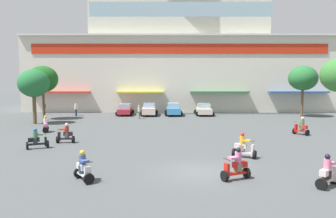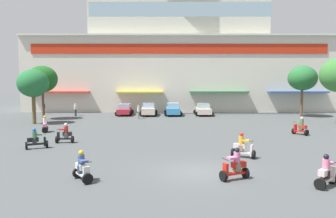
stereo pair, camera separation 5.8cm
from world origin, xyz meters
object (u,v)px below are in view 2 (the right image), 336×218
(scooter_rider_6, at_px, (236,166))
(parked_car_2, at_px, (174,109))
(plaza_tree_2, at_px, (43,79))
(scooter_rider_4, at_px, (328,173))
(parked_car_0, at_px, (125,109))
(plaza_tree_1, at_px, (304,78))
(scooter_rider_2, at_px, (244,147))
(scooter_rider_5, at_px, (66,135))
(scooter_rider_3, at_px, (46,125))
(scooter_rider_1, at_px, (83,168))
(pedestrian_1, at_px, (76,109))
(plaza_tree_0, at_px, (34,84))
(scooter_rider_7, at_px, (302,127))
(parked_car_1, at_px, (150,109))
(pedestrian_0, at_px, (139,111))
(scooter_rider_0, at_px, (37,140))
(pedestrian_2, at_px, (45,107))
(parked_car_3, at_px, (204,109))

(scooter_rider_6, bearing_deg, parked_car_2, 95.41)
(plaza_tree_2, height_order, scooter_rider_4, plaza_tree_2)
(parked_car_0, bearing_deg, plaza_tree_2, -153.20)
(plaza_tree_1, relative_size, scooter_rider_2, 3.97)
(scooter_rider_5, bearing_deg, scooter_rider_3, 122.99)
(scooter_rider_1, relative_size, scooter_rider_5, 0.98)
(scooter_rider_5, bearing_deg, scooter_rider_6, -40.31)
(scooter_rider_6, relative_size, pedestrian_1, 0.98)
(scooter_rider_4, bearing_deg, scooter_rider_3, 139.62)
(scooter_rider_4, bearing_deg, plaza_tree_2, 131.17)
(scooter_rider_3, relative_size, scooter_rider_5, 1.00)
(plaza_tree_0, bearing_deg, pedestrian_1, 71.07)
(scooter_rider_4, bearing_deg, scooter_rider_7, 73.60)
(scooter_rider_4, height_order, scooter_rider_7, scooter_rider_7)
(plaza_tree_2, bearing_deg, plaza_tree_0, -84.01)
(scooter_rider_1, bearing_deg, parked_car_1, 86.62)
(plaza_tree_0, height_order, scooter_rider_3, plaza_tree_0)
(scooter_rider_3, height_order, pedestrian_0, pedestrian_0)
(plaza_tree_0, distance_m, pedestrian_1, 8.25)
(scooter_rider_4, xyz_separation_m, scooter_rider_7, (4.14, 14.07, 0.01))
(scooter_rider_0, bearing_deg, parked_car_2, 64.35)
(scooter_rider_6, relative_size, pedestrian_0, 0.97)
(plaza_tree_2, height_order, parked_car_1, plaza_tree_2)
(scooter_rider_6, xyz_separation_m, pedestrian_1, (-14.86, 26.95, 0.26))
(parked_car_0, relative_size, pedestrian_0, 2.53)
(scooter_rider_6, xyz_separation_m, pedestrian_2, (-19.55, 29.05, 0.23))
(parked_car_0, height_order, scooter_rider_2, scooter_rider_2)
(plaza_tree_1, height_order, pedestrian_1, plaza_tree_1)
(plaza_tree_2, relative_size, scooter_rider_6, 3.91)
(plaza_tree_2, height_order, scooter_rider_5, plaza_tree_2)
(plaza_tree_0, xyz_separation_m, scooter_rider_7, (25.39, -6.85, -3.59))
(parked_car_0, bearing_deg, scooter_rider_4, -66.36)
(plaza_tree_0, relative_size, scooter_rider_5, 3.79)
(scooter_rider_3, distance_m, scooter_rider_4, 23.93)
(pedestrian_0, bearing_deg, pedestrian_2, 158.90)
(scooter_rider_6, distance_m, pedestrian_1, 30.78)
(scooter_rider_1, bearing_deg, scooter_rider_2, 28.79)
(scooter_rider_6, xyz_separation_m, scooter_rider_7, (8.08, 12.95, -0.01))
(plaza_tree_0, distance_m, scooter_rider_2, 24.36)
(scooter_rider_0, height_order, scooter_rider_1, scooter_rider_1)
(parked_car_2, relative_size, scooter_rider_3, 2.56)
(scooter_rider_1, bearing_deg, scooter_rider_5, 110.85)
(pedestrian_0, bearing_deg, plaza_tree_1, 6.01)
(scooter_rider_0, bearing_deg, parked_car_0, 80.33)
(parked_car_3, bearing_deg, scooter_rider_6, -92.59)
(parked_car_2, xyz_separation_m, scooter_rider_0, (-9.79, -20.39, -0.21))
(parked_car_0, bearing_deg, plaza_tree_1, -4.98)
(plaza_tree_1, relative_size, parked_car_1, 1.53)
(pedestrian_2, bearing_deg, scooter_rider_6, -56.06)
(scooter_rider_3, relative_size, scooter_rider_6, 0.95)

